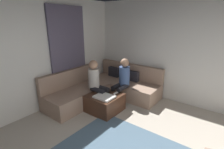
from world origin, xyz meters
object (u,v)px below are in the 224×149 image
(coffee_mug, at_px, (102,88))
(game_remote, at_px, (116,93))
(person_on_couch_back, at_px, (122,79))
(ottoman, at_px, (104,103))
(sectional_couch, at_px, (105,88))
(person_on_couch_side, at_px, (97,82))

(coffee_mug, xyz_separation_m, game_remote, (0.40, 0.04, -0.04))
(game_remote, height_order, person_on_couch_back, person_on_couch_back)
(person_on_couch_back, bearing_deg, ottoman, 81.20)
(sectional_couch, relative_size, person_on_couch_side, 2.12)
(sectional_couch, xyz_separation_m, person_on_couch_back, (0.56, 0.06, 0.38))
(person_on_couch_side, bearing_deg, sectional_couch, -163.11)
(coffee_mug, distance_m, person_on_couch_back, 0.58)
(ottoman, relative_size, person_on_couch_back, 0.63)
(game_remote, bearing_deg, sectional_couch, 151.41)
(sectional_couch, bearing_deg, ottoman, -50.95)
(coffee_mug, height_order, game_remote, coffee_mug)
(sectional_couch, height_order, person_on_couch_back, person_on_couch_back)
(sectional_couch, bearing_deg, coffee_mug, -58.14)
(ottoman, height_order, coffee_mug, coffee_mug)
(coffee_mug, bearing_deg, person_on_couch_side, -134.49)
(person_on_couch_back, xyz_separation_m, person_on_couch_side, (-0.41, -0.54, 0.00))
(sectional_couch, relative_size, person_on_couch_back, 2.12)
(coffee_mug, bearing_deg, ottoman, -39.29)
(ottoman, relative_size, person_on_couch_side, 0.63)
(person_on_couch_back, height_order, person_on_couch_side, same)
(sectional_couch, bearing_deg, game_remote, -28.59)
(coffee_mug, height_order, person_on_couch_side, person_on_couch_side)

